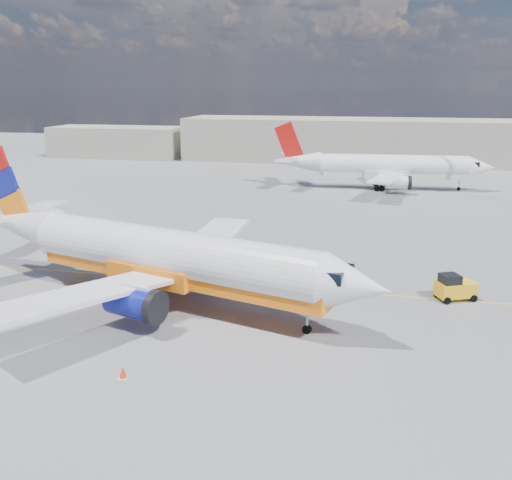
% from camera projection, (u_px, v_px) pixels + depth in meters
% --- Properties ---
extents(ground, '(240.00, 240.00, 0.00)m').
position_uv_depth(ground, '(265.00, 301.00, 39.04)').
color(ground, slate).
rests_on(ground, ground).
extents(taxi_line, '(70.00, 0.15, 0.01)m').
position_uv_depth(taxi_line, '(273.00, 287.00, 41.87)').
color(taxi_line, yellow).
rests_on(taxi_line, ground).
extents(terminal_main, '(70.00, 14.00, 8.00)m').
position_uv_depth(terminal_main, '(369.00, 141.00, 107.64)').
color(terminal_main, '#B0A998').
rests_on(terminal_main, ground).
extents(terminal_annex, '(26.00, 10.00, 6.00)m').
position_uv_depth(terminal_annex, '(117.00, 142.00, 115.26)').
color(terminal_annex, '#B0A998').
rests_on(terminal_annex, ground).
extents(main_jet, '(32.82, 25.00, 9.93)m').
position_uv_depth(main_jet, '(159.00, 255.00, 38.17)').
color(main_jet, white).
rests_on(main_jet, ground).
extents(second_jet, '(30.58, 24.13, 9.27)m').
position_uv_depth(second_jet, '(386.00, 167.00, 79.97)').
color(second_jet, white).
rests_on(second_jet, ground).
extents(gse_tug, '(2.95, 2.49, 1.85)m').
position_uv_depth(gse_tug, '(455.00, 287.00, 39.18)').
color(gse_tug, black).
rests_on(gse_tug, ground).
extents(traffic_cone, '(0.45, 0.45, 0.63)m').
position_uv_depth(traffic_cone, '(123.00, 373.00, 28.81)').
color(traffic_cone, white).
rests_on(traffic_cone, ground).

